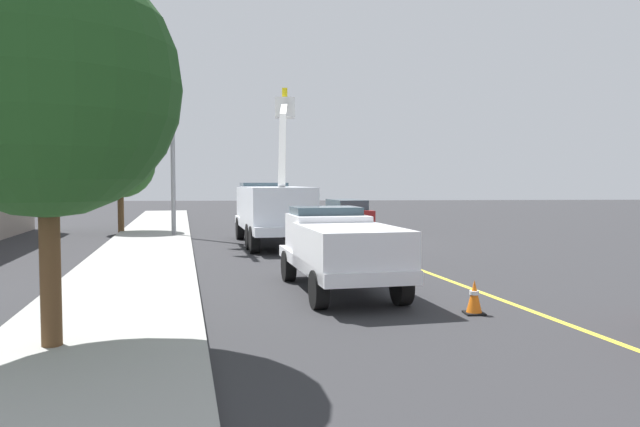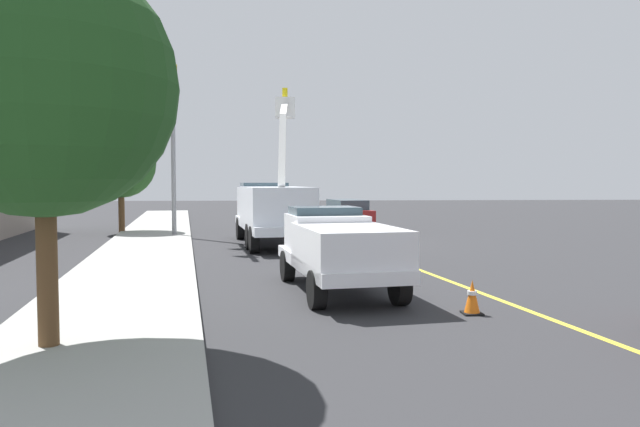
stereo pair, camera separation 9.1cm
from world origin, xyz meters
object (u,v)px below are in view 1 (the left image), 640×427
at_px(traffic_signal_mast, 172,117).
at_px(service_pickup_truck, 339,247).
at_px(traffic_cone_leading, 474,297).
at_px(passing_minivan, 347,212).
at_px(utility_bucket_truck, 272,208).
at_px(traffic_cone_mid_front, 295,227).

bearing_deg(traffic_signal_mast, service_pickup_truck, -154.91).
distance_m(service_pickup_truck, traffic_signal_mast, 15.71).
height_order(service_pickup_truck, traffic_cone_leading, service_pickup_truck).
relative_size(passing_minivan, traffic_cone_leading, 7.03).
relative_size(utility_bucket_truck, service_pickup_truck, 1.45).
distance_m(service_pickup_truck, passing_minivan, 20.00).
relative_size(traffic_cone_mid_front, traffic_signal_mast, 0.10).
distance_m(passing_minivan, traffic_cone_leading, 22.49).
xyz_separation_m(service_pickup_truck, passing_minivan, (19.84, -2.57, -0.15)).
bearing_deg(traffic_cone_leading, passing_minivan, -0.13).
bearing_deg(passing_minivan, traffic_cone_leading, 179.87).
distance_m(utility_bucket_truck, traffic_cone_mid_front, 4.87).
bearing_deg(utility_bucket_truck, passing_minivan, -26.54).
height_order(traffic_cone_leading, traffic_signal_mast, traffic_signal_mast).
bearing_deg(passing_minivan, service_pickup_truck, 172.62).
height_order(traffic_cone_mid_front, traffic_signal_mast, traffic_signal_mast).
xyz_separation_m(utility_bucket_truck, service_pickup_truck, (-11.22, -1.73, -0.50)).
bearing_deg(traffic_signal_mast, traffic_cone_mid_front, -69.14).
relative_size(utility_bucket_truck, passing_minivan, 1.69).
bearing_deg(service_pickup_truck, traffic_signal_mast, 25.09).
bearing_deg(traffic_signal_mast, traffic_cone_leading, -151.33).
relative_size(utility_bucket_truck, traffic_signal_mast, 1.00).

